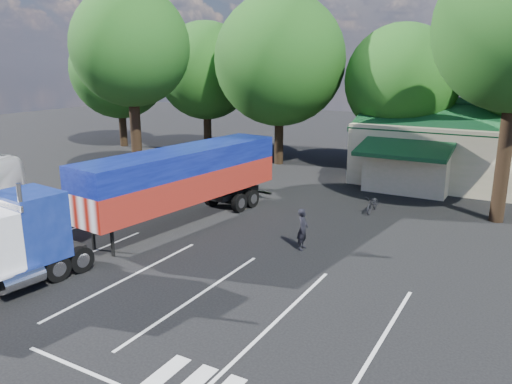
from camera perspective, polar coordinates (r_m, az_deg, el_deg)
The scene contains 9 objects.
ground at distance 24.13m, azimuth -4.45°, elevation -4.56°, with size 120.00×120.00×0.00m, color black.
tree_row_a at distance 49.62m, azimuth -15.38°, elevation 13.30°, with size 9.00×9.00×11.68m.
tree_row_b at distance 44.83m, azimuth -5.72°, elevation 13.60°, with size 8.40×8.40×11.35m.
tree_row_c at distance 39.30m, azimuth 2.74°, elevation 14.83°, with size 10.00×10.00×13.05m.
tree_row_d at distance 37.39m, azimuth 16.32°, elevation 12.05°, with size 8.00×8.00×10.60m.
tree_near_left at distance 34.09m, azimuth -14.14°, elevation 15.74°, with size 7.60×7.60×12.65m.
semi_truck at distance 23.30m, azimuth -12.52°, elevation 0.22°, with size 4.59×19.21×3.99m.
woman at distance 21.71m, azimuth 5.36°, elevation -4.24°, with size 0.67×0.44×1.84m, color black.
bicycle at distance 27.77m, azimuth 13.18°, elevation -1.31°, with size 0.62×1.78×0.94m, color black.
Camera 1 is at (12.87, -18.80, 7.95)m, focal length 35.00 mm.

